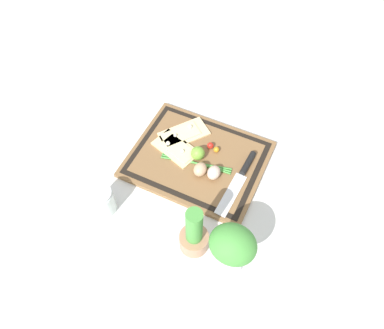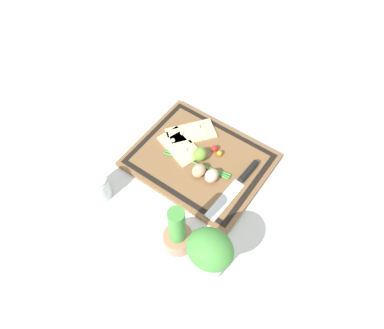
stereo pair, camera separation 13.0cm
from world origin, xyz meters
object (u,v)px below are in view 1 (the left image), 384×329
at_px(lime, 199,152).
at_px(herb_pot, 194,235).
at_px(egg_pink, 214,173).
at_px(herb_glass, 232,249).
at_px(cherry_tomato_red, 210,145).
at_px(cherry_tomato_yellow, 216,150).
at_px(pizza_slice_far, 176,148).
at_px(pizza_slice_near, 183,134).
at_px(sauce_jar, 103,201).
at_px(egg_brown, 200,169).
at_px(knife, 243,172).

xyz_separation_m(lime, herb_pot, (-0.12, 0.30, 0.03)).
bearing_deg(egg_pink, herb_glass, 122.19).
relative_size(cherry_tomato_red, cherry_tomato_yellow, 1.11).
relative_size(pizza_slice_far, herb_pot, 0.90).
relative_size(pizza_slice_far, cherry_tomato_red, 7.92).
distance_m(egg_pink, cherry_tomato_red, 0.12).
xyz_separation_m(pizza_slice_far, herb_glass, (-0.33, 0.31, 0.10)).
bearing_deg(cherry_tomato_red, pizza_slice_far, 28.48).
height_order(pizza_slice_near, pizza_slice_far, same).
xyz_separation_m(herb_pot, herb_glass, (-0.12, 0.01, 0.05)).
relative_size(pizza_slice_near, cherry_tomato_red, 8.45).
bearing_deg(pizza_slice_near, herb_glass, 131.71).
relative_size(pizza_slice_near, herb_glass, 0.95).
relative_size(egg_pink, sauce_jar, 0.54).
bearing_deg(pizza_slice_near, egg_brown, 134.87).
height_order(pizza_slice_near, lime, lime).
distance_m(cherry_tomato_red, herb_glass, 0.44).
relative_size(knife, cherry_tomato_red, 11.78).
distance_m(pizza_slice_far, knife, 0.26).
height_order(sauce_jar, herb_glass, herb_glass).
relative_size(lime, cherry_tomato_red, 2.12).
height_order(pizza_slice_near, cherry_tomato_red, same).
distance_m(herb_pot, sauce_jar, 0.32).
relative_size(cherry_tomato_red, herb_glass, 0.11).
bearing_deg(pizza_slice_near, lime, 145.00).
bearing_deg(lime, pizza_slice_far, 2.42).
distance_m(egg_brown, egg_pink, 0.05).
bearing_deg(herb_pot, cherry_tomato_yellow, -77.70).
bearing_deg(cherry_tomato_yellow, herb_pot, 102.30).
bearing_deg(pizza_slice_far, herb_glass, 136.98).
height_order(egg_pink, cherry_tomato_yellow, egg_pink).
height_order(cherry_tomato_yellow, herb_pot, herb_pot).
distance_m(cherry_tomato_yellow, herb_pot, 0.36).
bearing_deg(knife, pizza_slice_near, -14.43).
bearing_deg(sauce_jar, pizza_slice_far, -109.96).
distance_m(lime, herb_pot, 0.33).
relative_size(pizza_slice_far, herb_glass, 0.89).
relative_size(pizza_slice_near, lime, 3.98).
relative_size(cherry_tomato_yellow, herb_glass, 0.10).
bearing_deg(herb_glass, cherry_tomato_red, -58.73).
relative_size(pizza_slice_near, pizza_slice_far, 1.07).
height_order(pizza_slice_far, sauce_jar, sauce_jar).
xyz_separation_m(knife, lime, (0.17, -0.00, 0.02)).
xyz_separation_m(cherry_tomato_red, cherry_tomato_yellow, (-0.03, 0.01, -0.00)).
xyz_separation_m(egg_pink, cherry_tomato_yellow, (0.03, -0.10, -0.01)).
bearing_deg(egg_brown, cherry_tomato_yellow, -97.09).
bearing_deg(egg_brown, pizza_slice_near, -45.13).
bearing_deg(cherry_tomato_red, herb_pot, 106.07).
relative_size(cherry_tomato_yellow, herb_pot, 0.10).
xyz_separation_m(egg_pink, cherry_tomato_red, (0.06, -0.11, -0.01)).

